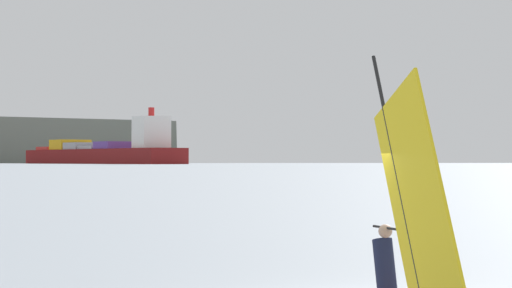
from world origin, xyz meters
The scene contains 3 objects.
windsurfer centered at (-0.61, -1.43, 1.05)m, with size 0.82×4.15×4.32m.
cargo_ship centered at (149.78, 733.60, 8.14)m, with size 77.27×215.61×37.92m.
distant_headland centered at (168.89, 1057.78, 20.32)m, with size 1076.16×263.10×40.65m, color #60665B.
Camera 1 is at (-8.21, -15.59, 2.39)m, focal length 72.69 mm.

